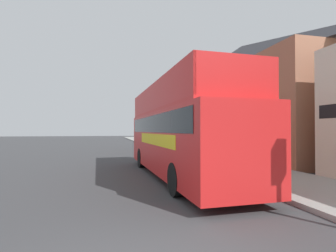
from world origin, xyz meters
The scene contains 7 objects.
ground_plane centered at (0.00, 21.00, 0.00)m, with size 144.00×144.00×0.00m, color #3D3D3F.
sidewalk centered at (6.50, 18.00, 0.07)m, with size 3.76×108.00×0.14m.
brick_terrace_rear centered at (11.38, 17.62, 4.76)m, with size 6.00×20.77×9.51m.
tour_bus centered at (2.78, 7.80, 1.81)m, with size 2.76×10.95×3.99m.
parked_car_ahead_of_bus centered at (3.49, 15.45, 0.64)m, with size 1.86×4.40×1.35m.
lamp_post_nearest centered at (5.25, 5.93, 3.23)m, with size 0.35×0.35×4.46m.
lamp_post_second centered at (5.02, 15.35, 3.31)m, with size 0.35×0.35×4.59m.
Camera 1 is at (-0.32, -3.34, 2.04)m, focal length 28.00 mm.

